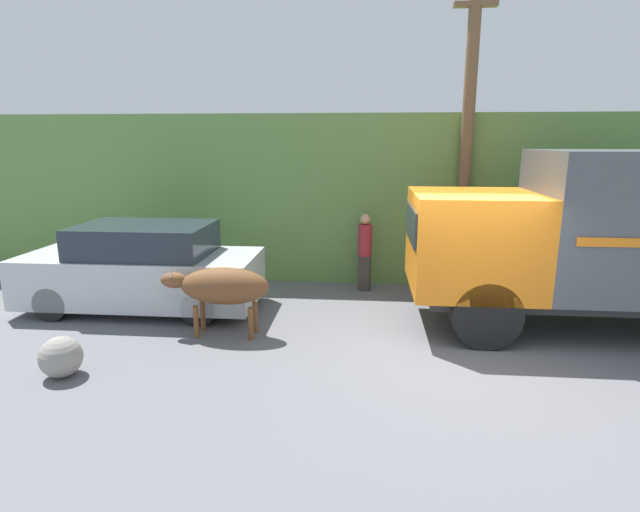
# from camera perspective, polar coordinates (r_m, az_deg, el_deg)

# --- Properties ---
(ground_plane) EXTENTS (60.00, 60.00, 0.00)m
(ground_plane) POSITION_cam_1_polar(r_m,az_deg,el_deg) (8.48, 16.06, -10.84)
(ground_plane) COLOR slate
(hillside_embankment) EXTENTS (32.00, 6.15, 3.97)m
(hillside_embankment) POSITION_cam_1_polar(r_m,az_deg,el_deg) (14.86, 11.59, 7.49)
(hillside_embankment) COLOR #608C47
(hillside_embankment) RESTS_ON ground_plane
(building_backdrop) EXTENTS (5.42, 2.70, 3.50)m
(building_backdrop) POSITION_cam_1_polar(r_m,az_deg,el_deg) (13.30, -4.26, 6.14)
(building_backdrop) COLOR #B2BCAD
(building_backdrop) RESTS_ON ground_plane
(cargo_truck) EXTENTS (7.17, 2.35, 3.20)m
(cargo_truck) POSITION_cam_1_polar(r_m,az_deg,el_deg) (10.17, 32.18, 2.12)
(cargo_truck) COLOR #2D2D2D
(cargo_truck) RESTS_ON ground_plane
(brown_cow) EXTENTS (1.91, 0.65, 1.23)m
(brown_cow) POSITION_cam_1_polar(r_m,az_deg,el_deg) (8.82, -11.14, -3.44)
(brown_cow) COLOR brown
(brown_cow) RESTS_ON ground_plane
(parked_suv) EXTENTS (4.67, 1.87, 1.74)m
(parked_suv) POSITION_cam_1_polar(r_m,az_deg,el_deg) (10.65, -19.62, -1.41)
(parked_suv) COLOR silver
(parked_suv) RESTS_ON ground_plane
(pedestrian_on_hill) EXTENTS (0.37, 0.37, 1.77)m
(pedestrian_on_hill) POSITION_cam_1_polar(r_m,az_deg,el_deg) (11.30, 5.15, 0.89)
(pedestrian_on_hill) COLOR #38332D
(pedestrian_on_hill) RESTS_ON ground_plane
(utility_pole) EXTENTS (0.90, 0.27, 6.94)m
(utility_pole) POSITION_cam_1_polar(r_m,az_deg,el_deg) (11.68, 16.49, 13.58)
(utility_pole) COLOR brown
(utility_pole) RESTS_ON ground_plane
(roadside_rock) EXTENTS (0.60, 0.60, 0.60)m
(roadside_rock) POSITION_cam_1_polar(r_m,az_deg,el_deg) (8.27, -27.50, -10.20)
(roadside_rock) COLOR gray
(roadside_rock) RESTS_ON ground_plane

